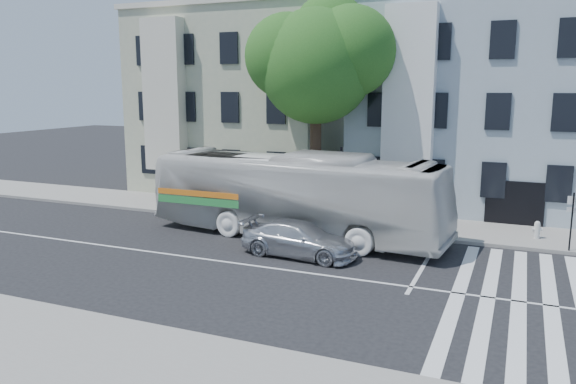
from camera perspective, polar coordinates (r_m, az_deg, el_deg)
The scene contains 12 objects.
ground at distance 21.26m, azimuth -5.22°, elevation -7.25°, with size 120.00×120.00×0.00m, color black.
sidewalk_far at distance 28.29m, azimuth 2.40°, elevation -2.54°, with size 80.00×4.00×0.15m, color gray.
sidewalk_near at distance 15.15m, azimuth -20.07°, elevation -15.15°, with size 80.00×4.00×0.15m, color gray.
building_left at distance 36.79m, azimuth -4.03°, elevation 9.01°, with size 12.00×10.00×11.00m, color #A2A88D.
building_right at distance 32.95m, azimuth 18.51°, elevation 8.32°, with size 12.00×10.00×11.00m, color #9BACB9.
street_tree at distance 28.25m, azimuth 3.17°, elevation 13.28°, with size 7.30×5.90×11.10m.
bus at distance 24.47m, azimuth 0.77°, elevation -0.32°, with size 13.40×3.13×3.73m, color silver.
sedan at distance 21.94m, azimuth 1.12°, elevation -4.80°, with size 4.66×1.89×1.35m, color silver.
hedge at distance 28.43m, azimuth -4.66°, elevation -1.62°, with size 8.50×0.84×0.70m, color #265C1E, non-canonical shape.
traffic_signal at distance 25.61m, azimuth 5.31°, elevation 1.53°, with size 0.40×0.52×3.85m.
fire_hydrant at distance 26.19m, azimuth 23.97°, elevation -3.49°, with size 0.43×0.25×0.76m.
far_sign_pole at distance 24.60m, azimuth 26.91°, elevation -1.96°, with size 0.42×0.19×2.33m.
Camera 1 is at (9.58, -17.83, 6.49)m, focal length 35.00 mm.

